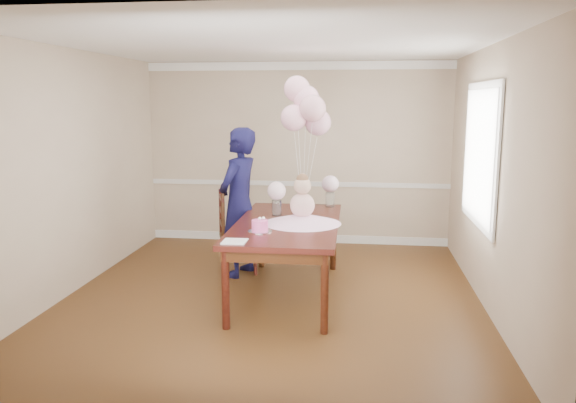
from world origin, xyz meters
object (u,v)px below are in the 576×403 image
(birthday_cake, at_px, (260,225))
(woman, at_px, (239,202))
(dining_table_top, at_px, (288,224))
(dining_chair_seat, at_px, (239,236))

(birthday_cake, distance_m, woman, 1.25)
(dining_table_top, relative_size, birthday_cake, 13.33)
(dining_chair_seat, height_order, woman, woman)
(dining_table_top, distance_m, dining_chair_seat, 1.10)
(birthday_cake, bearing_deg, dining_table_top, 66.51)
(dining_chair_seat, bearing_deg, dining_table_top, -65.61)
(dining_table_top, bearing_deg, woman, 135.33)
(dining_table_top, xyz_separation_m, birthday_cake, (-0.22, -0.50, 0.09))
(birthday_cake, distance_m, dining_chair_seat, 1.42)
(birthday_cake, xyz_separation_m, woman, (-0.46, 1.16, 0.02))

